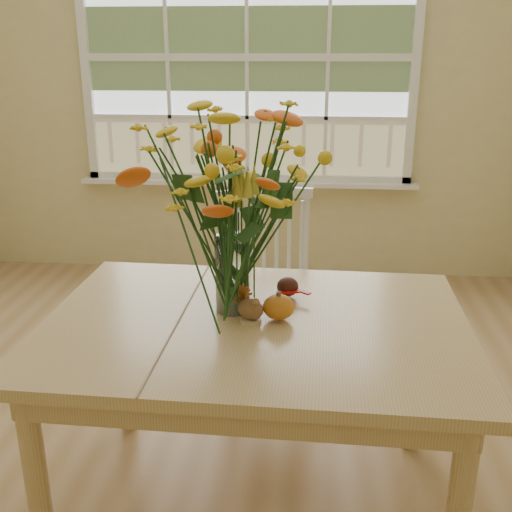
{
  "coord_description": "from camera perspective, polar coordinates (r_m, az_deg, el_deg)",
  "views": [
    {
      "loc": [
        0.44,
        -2.04,
        1.61
      ],
      "look_at": [
        0.28,
        -0.22,
        0.97
      ],
      "focal_mm": 42.0,
      "sensor_mm": 36.0,
      "label": 1
    }
  ],
  "objects": [
    {
      "name": "dining_table",
      "position": [
        2.04,
        -0.05,
        -8.47
      ],
      "size": [
        1.43,
        1.04,
        0.75
      ],
      "rotation": [
        0.0,
        0.0,
        -0.02
      ],
      "color": "tan",
      "rests_on": "floor"
    },
    {
      "name": "windsor_chair",
      "position": [
        2.83,
        1.06,
        -2.92
      ],
      "size": [
        0.54,
        0.52,
        0.97
      ],
      "rotation": [
        0.0,
        0.0,
        0.24
      ],
      "color": "white",
      "rests_on": "floor"
    },
    {
      "name": "turkey_figurine",
      "position": [
        1.98,
        -0.5,
        -5.09
      ],
      "size": [
        0.11,
        0.09,
        0.11
      ],
      "rotation": [
        0.0,
        0.0,
        -0.38
      ],
      "color": "#CCB78C",
      "rests_on": "dining_table"
    },
    {
      "name": "dark_gourd",
      "position": [
        2.18,
        3.03,
        -3.02
      ],
      "size": [
        0.13,
        0.09,
        0.07
      ],
      "color": "#38160F",
      "rests_on": "dining_table"
    },
    {
      "name": "flower_vase",
      "position": [
        1.95,
        -2.35,
        5.55
      ],
      "size": [
        0.56,
        0.56,
        0.66
      ],
      "color": "white",
      "rests_on": "dining_table"
    },
    {
      "name": "window",
      "position": [
        4.28,
        -0.88,
        18.16
      ],
      "size": [
        2.42,
        0.12,
        1.74
      ],
      "color": "silver",
      "rests_on": "wall_back"
    },
    {
      "name": "wall_back",
      "position": [
        4.32,
        -0.81,
        15.76
      ],
      "size": [
        4.0,
        0.02,
        2.7
      ],
      "primitive_type": "cube",
      "color": "beige",
      "rests_on": "floor"
    },
    {
      "name": "floor",
      "position": [
        2.64,
        -5.93,
        -18.63
      ],
      "size": [
        4.0,
        4.5,
        0.01
      ],
      "primitive_type": "cube",
      "color": "#A57E4F",
      "rests_on": "ground"
    },
    {
      "name": "pumpkin",
      "position": [
        1.99,
        2.16,
        -4.99
      ],
      "size": [
        0.11,
        0.11,
        0.08
      ],
      "primitive_type": "ellipsoid",
      "color": "#BF6816",
      "rests_on": "dining_table"
    }
  ]
}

